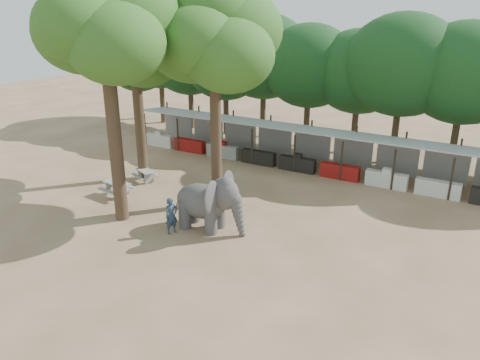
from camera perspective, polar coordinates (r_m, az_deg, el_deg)
The scene contains 10 objects.
ground at distance 19.13m, azimuth -5.06°, elevation -10.72°, with size 100.00×100.00×0.00m, color brown.
vendor_stalls at distance 30.03m, azimuth 10.23°, elevation 3.30°, with size 28.00×2.99×2.80m.
yard_tree_left at distance 27.80m, azimuth -12.83°, elevation 16.52°, with size 7.10×6.90×11.02m.
yard_tree_center at distance 22.08m, azimuth -16.17°, elevation 17.96°, with size 7.10×6.90×12.04m.
yard_tree_back at distance 23.30m, azimuth -3.20°, elevation 17.14°, with size 7.10×6.90×11.36m.
backdrop_trees at distance 33.93m, azimuth 13.84°, elevation 12.49°, with size 46.46×5.95×8.33m.
elephant at distance 21.67m, azimuth -3.74°, elevation -2.68°, with size 3.63×2.77×2.76m.
handler at distance 21.66m, azimuth -8.36°, elevation -4.35°, with size 0.63×0.42×1.74m, color #26384C.
picnic_table_near at distance 26.63m, azimuth -14.76°, elevation -0.82°, with size 1.76×1.62×0.80m.
picnic_table_far at distance 28.52m, azimuth -11.45°, elevation 0.74°, with size 1.77×1.70×0.69m.
Camera 1 is at (9.65, -13.23, 9.88)m, focal length 35.00 mm.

